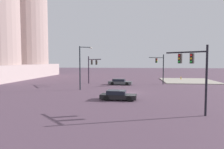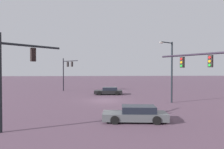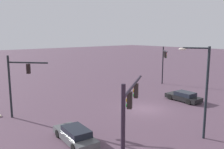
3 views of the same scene
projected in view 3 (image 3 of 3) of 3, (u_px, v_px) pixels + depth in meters
ground_plane at (146, 109)px, 26.75m from camera, size 238.03×238.03×0.00m
traffic_signal_near_corner at (164, 59)px, 38.80m from camera, size 3.17×3.18×6.32m
traffic_signal_opposite_side at (17, 78)px, 23.29m from camera, size 2.82×3.28×6.28m
traffic_signal_cross_street at (129, 111)px, 13.32m from camera, size 5.28×3.74×5.94m
streetlamp_curved_arm at (203, 86)px, 18.61m from camera, size 1.36×2.13×7.41m
sedan_car_approaching at (184, 97)px, 29.93m from camera, size 2.14×4.64×1.21m
sedan_car_waiting_far at (75, 135)px, 18.45m from camera, size 2.24×5.02×1.21m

